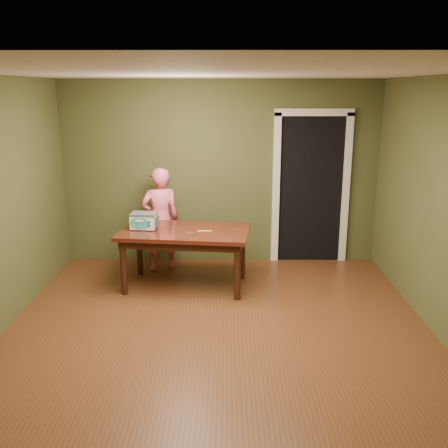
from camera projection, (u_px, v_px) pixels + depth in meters
floor at (217, 340)px, 5.04m from camera, size 5.00×5.00×0.00m
room_shell at (217, 173)px, 4.60m from camera, size 4.52×5.02×2.61m
doorway at (307, 186)px, 7.44m from camera, size 1.10×0.66×2.25m
dining_table at (185, 238)px, 6.27m from camera, size 1.69×1.07×0.75m
toy_oven at (144, 220)px, 6.27m from camera, size 0.36×0.26×0.21m
baking_pan at (190, 233)px, 6.06m from camera, size 0.10×0.10×0.02m
spatula at (205, 231)px, 6.19m from camera, size 0.18×0.03×0.01m
child at (160, 220)px, 6.85m from camera, size 0.60×0.48×1.45m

